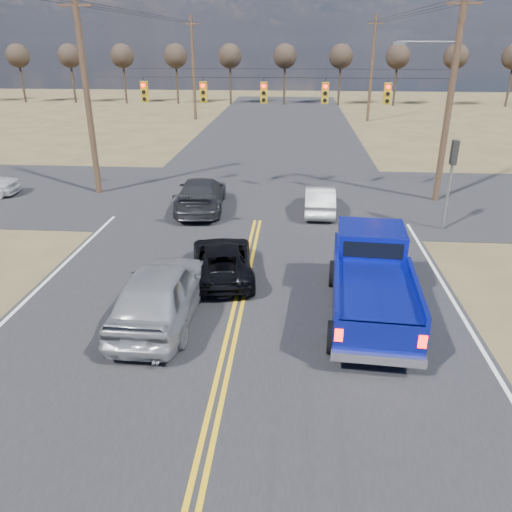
# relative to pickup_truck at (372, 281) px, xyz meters

# --- Properties ---
(ground) EXTENTS (160.00, 160.00, 0.00)m
(ground) POSITION_rel_pickup_truck_xyz_m (-4.00, -5.78, -1.11)
(ground) COLOR brown
(ground) RESTS_ON ground
(road_main) EXTENTS (14.00, 120.00, 0.02)m
(road_main) POSITION_rel_pickup_truck_xyz_m (-4.00, 4.22, -1.11)
(road_main) COLOR #28282B
(road_main) RESTS_ON ground
(road_cross) EXTENTS (120.00, 12.00, 0.02)m
(road_cross) POSITION_rel_pickup_truck_xyz_m (-4.00, 12.22, -1.11)
(road_cross) COLOR #28282B
(road_cross) RESTS_ON ground
(signal_gantry) EXTENTS (19.60, 4.83, 10.00)m
(signal_gantry) POSITION_rel_pickup_truck_xyz_m (-3.50, 12.01, 3.95)
(signal_gantry) COLOR #473323
(signal_gantry) RESTS_ON ground
(utility_poles) EXTENTS (19.60, 58.32, 10.00)m
(utility_poles) POSITION_rel_pickup_truck_xyz_m (-4.00, 11.22, 4.11)
(utility_poles) COLOR #473323
(utility_poles) RESTS_ON ground
(treeline) EXTENTS (87.00, 117.80, 7.40)m
(treeline) POSITION_rel_pickup_truck_xyz_m (-4.00, 21.18, 4.59)
(treeline) COLOR #33261C
(treeline) RESTS_ON ground
(pickup_truck) EXTENTS (2.79, 6.26, 2.30)m
(pickup_truck) POSITION_rel_pickup_truck_xyz_m (0.00, 0.00, 0.00)
(pickup_truck) COLOR black
(pickup_truck) RESTS_ON ground
(silver_suv) EXTENTS (2.23, 5.33, 1.80)m
(silver_suv) POSITION_rel_pickup_truck_xyz_m (-6.15, -0.80, -0.21)
(silver_suv) COLOR #9A9BA1
(silver_suv) RESTS_ON ground
(black_suv) EXTENTS (2.74, 4.75, 1.24)m
(black_suv) POSITION_rel_pickup_truck_xyz_m (-4.80, 2.30, -0.49)
(black_suv) COLOR black
(black_suv) RESTS_ON ground
(white_car_queue) EXTENTS (1.50, 4.03, 1.32)m
(white_car_queue) POSITION_rel_pickup_truck_xyz_m (-1.12, 9.72, -0.46)
(white_car_queue) COLOR #BDBDBD
(white_car_queue) RESTS_ON ground
(dgrey_car_queue) EXTENTS (2.59, 5.55, 1.57)m
(dgrey_car_queue) POSITION_rel_pickup_truck_xyz_m (-6.89, 9.72, -0.33)
(dgrey_car_queue) COLOR #2F2F34
(dgrey_car_queue) RESTS_ON ground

